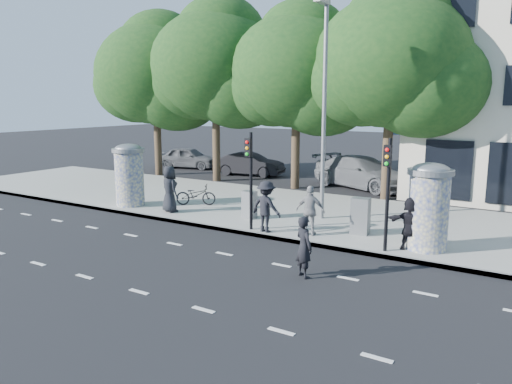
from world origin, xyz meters
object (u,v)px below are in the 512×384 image
Objects in this scene: cabinet_right at (360,216)px; ped_f at (411,223)px; bicycle at (196,195)px; car_right at (362,172)px; man_road at (304,247)px; car_mid at (250,164)px; ad_column_right at (429,205)px; traffic_pole_near at (250,171)px; car_left at (189,158)px; ped_d at (266,207)px; street_lamp at (324,95)px; ped_a at (170,189)px; traffic_pole_far at (388,183)px; ped_e at (310,211)px; ad_column_left at (129,173)px.

ped_f is at bearing -30.00° from cabinet_right.
car_right is at bearing -55.93° from bicycle.
man_road is 0.29× the size of car_right.
car_mid is (-10.89, 10.00, -0.07)m from cabinet_right.
bicycle is at bearing 172.54° from ad_column_right.
ped_f is 1.32× the size of cabinet_right.
traffic_pole_near is 17.65m from car_left.
ad_column_right is 5.28m from ped_d.
cabinet_right is (2.86, 1.42, -0.26)m from ped_d.
street_lamp is 7.13m from ped_a.
ped_f is (-0.40, -0.35, -0.56)m from ad_column_right.
ad_column_right is 1.41× the size of ped_a.
cabinet_right is 14.78m from car_mid.
ped_a is at bearing 178.28° from car_right.
traffic_pole_far is 1.92× the size of ped_d.
ped_a is at bearing -178.07° from cabinet_right.
ped_a reaches higher than car_right.
cabinet_right is (7.69, -0.74, 0.17)m from bicycle.
ped_f is at bearing 173.38° from ped_e.
ad_column_right is 10.14m from bicycle.
car_right is (-3.48, 13.83, 0.01)m from man_road.
ped_a is at bearing 6.65° from man_road.
ped_d is 0.31× the size of car_right.
bicycle is at bearing -13.94° from ped_f.
traffic_pole_far reaches higher than cabinet_right.
ped_f is 9.76m from bicycle.
man_road is 4.38m from cabinet_right.
traffic_pole_near is 0.59× the size of car_right.
ped_a is at bearing 148.06° from bicycle.
ped_f is 0.29× the size of car_right.
car_right is at bearing 119.80° from ad_column_right.
car_left is (-14.18, 9.23, -4.07)m from street_lamp.
ad_column_left reaches higher than ped_d.
man_road is 0.39× the size of car_left.
car_left is at bearing -11.60° from man_road.
car_left is (-13.39, 12.02, -0.31)m from ped_d.
ad_column_right is 0.78× the size of traffic_pole_near.
man_road reaches higher than car_left.
traffic_pole_near is 0.80× the size of car_left.
ped_a is 0.44× the size of car_left.
street_lamp is at bearing -82.04° from ped_e.
street_lamp reaches higher than ped_d.
ped_d reaches higher than car_right.
car_right is (-1.34, 8.09, -3.96)m from street_lamp.
bicycle is at bearing 166.17° from traffic_pole_far.
man_road is 14.26m from car_right.
traffic_pole_near is (-5.80, -0.91, 0.69)m from ad_column_right.
ped_e reaches higher than car_left.
street_lamp is at bearing 156.27° from ad_column_right.
car_mid reaches higher than cabinet_right.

